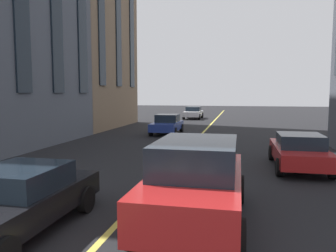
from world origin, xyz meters
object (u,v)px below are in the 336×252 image
at_px(car_black_near, 16,200).
at_px(car_red_parked_b, 196,181).
at_px(car_white_oncoming, 193,113).
at_px(car_blue_trailing, 167,124).
at_px(car_red_mid, 299,151).

xyz_separation_m(car_black_near, car_red_parked_b, (1.32, -3.60, 0.27)).
distance_m(car_white_oncoming, car_blue_trailing, 14.57).
bearing_deg(car_blue_trailing, car_white_oncoming, 0.47).
bearing_deg(car_red_parked_b, car_blue_trailing, 14.70).
bearing_deg(car_white_oncoming, car_black_near, -178.74).
relative_size(car_white_oncoming, car_red_mid, 1.00).
relative_size(car_black_near, car_white_oncoming, 1.00).
bearing_deg(car_red_parked_b, car_red_mid, -27.15).
xyz_separation_m(car_black_near, car_white_oncoming, (31.82, 0.70, 0.00)).
xyz_separation_m(car_black_near, car_blue_trailing, (17.25, 0.58, -0.00)).
relative_size(car_black_near, car_blue_trailing, 1.13).
bearing_deg(car_blue_trailing, car_red_mid, -142.83).
height_order(car_red_parked_b, car_red_mid, car_red_parked_b).
xyz_separation_m(car_red_parked_b, car_blue_trailing, (15.93, 4.18, -0.27)).
xyz_separation_m(car_black_near, car_red_mid, (7.54, -6.78, 0.00)).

